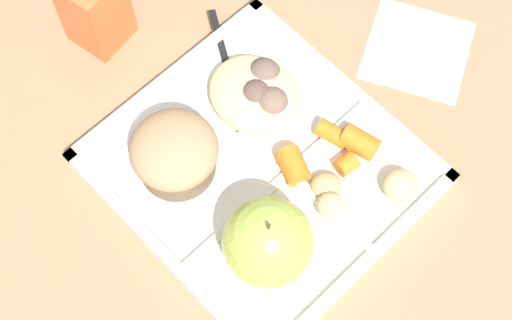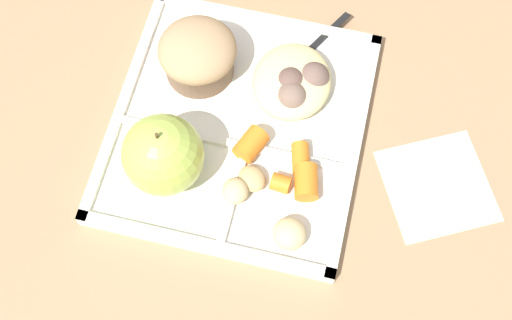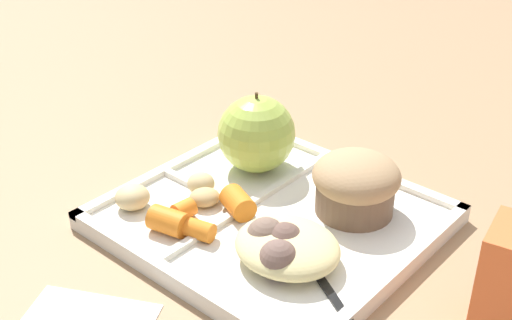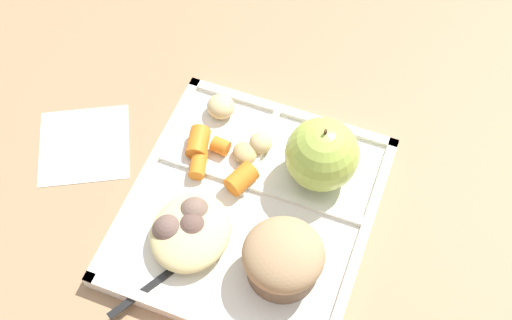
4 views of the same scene
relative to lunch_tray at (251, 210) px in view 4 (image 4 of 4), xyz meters
name	(u,v)px [view 4 (image 4 of 4)]	position (x,y,z in m)	size (l,w,h in m)	color
ground	(250,213)	(0.00, 0.00, -0.01)	(6.00, 6.00, 0.00)	#997551
lunch_tray	(251,210)	(0.00, 0.00, 0.00)	(0.30, 0.28, 0.02)	silver
green_apple	(322,155)	(-0.07, 0.06, 0.05)	(0.09, 0.09, 0.09)	#A8C14C
bran_muffin	(283,258)	(0.06, 0.06, 0.04)	(0.09, 0.09, 0.06)	brown
carrot_slice_near_corner	(220,146)	(-0.06, -0.06, 0.02)	(0.02, 0.02, 0.02)	orange
carrot_slice_center	(241,179)	(-0.03, -0.02, 0.02)	(0.03, 0.03, 0.04)	orange
carrot_slice_back	(198,164)	(-0.03, -0.08, 0.02)	(0.02, 0.02, 0.03)	orange
carrot_slice_small	(198,142)	(-0.05, -0.09, 0.02)	(0.03, 0.03, 0.04)	orange
potato_chunk_wedge	(261,143)	(-0.08, -0.02, 0.02)	(0.03, 0.03, 0.02)	tan
potato_chunk_corner	(245,153)	(-0.06, -0.03, 0.01)	(0.03, 0.03, 0.02)	tan
potato_chunk_golden	(221,106)	(-0.11, -0.08, 0.02)	(0.04, 0.03, 0.03)	tan
egg_noodle_pile	(191,232)	(0.06, -0.05, 0.02)	(0.10, 0.09, 0.03)	#D6C684
meatball_side	(169,231)	(0.07, -0.07, 0.02)	(0.04, 0.04, 0.04)	brown
meatball_center	(193,228)	(0.06, -0.05, 0.02)	(0.04, 0.04, 0.04)	brown
meatball_front	(195,213)	(0.04, -0.05, 0.02)	(0.04, 0.04, 0.04)	#755B4C
plastic_fork	(176,267)	(0.10, -0.05, 0.01)	(0.14, 0.09, 0.00)	black
paper_napkin	(84,145)	(-0.02, -0.23, -0.01)	(0.11, 0.11, 0.00)	white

